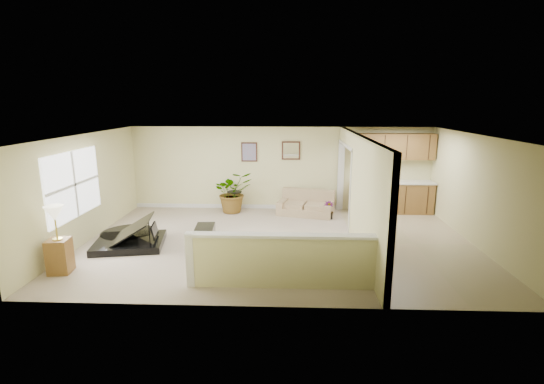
{
  "coord_description": "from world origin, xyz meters",
  "views": [
    {
      "loc": [
        0.21,
        -8.75,
        3.22
      ],
      "look_at": [
        -0.16,
        0.4,
        1.12
      ],
      "focal_mm": 26.0,
      "sensor_mm": 36.0,
      "label": 1
    }
  ],
  "objects_px": {
    "palm_plant": "(233,192)",
    "small_plant": "(328,211)",
    "loveseat": "(306,202)",
    "accent_table": "(235,199)",
    "lamp_stand": "(58,245)",
    "piano": "(129,219)",
    "piano_bench": "(205,239)"
  },
  "relations": [
    {
      "from": "loveseat",
      "to": "small_plant",
      "type": "xyz_separation_m",
      "value": [
        0.61,
        -0.48,
        -0.13
      ]
    },
    {
      "from": "piano",
      "to": "accent_table",
      "type": "bearing_deg",
      "value": 43.15
    },
    {
      "from": "lamp_stand",
      "to": "loveseat",
      "type": "bearing_deg",
      "value": 41.21
    },
    {
      "from": "piano",
      "to": "small_plant",
      "type": "distance_m",
      "value": 5.28
    },
    {
      "from": "piano",
      "to": "loveseat",
      "type": "distance_m",
      "value": 4.96
    },
    {
      "from": "small_plant",
      "to": "piano",
      "type": "bearing_deg",
      "value": -155.2
    },
    {
      "from": "piano_bench",
      "to": "palm_plant",
      "type": "relative_size",
      "value": 0.57
    },
    {
      "from": "small_plant",
      "to": "loveseat",
      "type": "bearing_deg",
      "value": 142.26
    },
    {
      "from": "piano_bench",
      "to": "piano",
      "type": "bearing_deg",
      "value": 170.23
    },
    {
      "from": "loveseat",
      "to": "palm_plant",
      "type": "xyz_separation_m",
      "value": [
        -2.15,
        0.11,
        0.26
      ]
    },
    {
      "from": "loveseat",
      "to": "small_plant",
      "type": "relative_size",
      "value": 3.62
    },
    {
      "from": "piano",
      "to": "piano_bench",
      "type": "xyz_separation_m",
      "value": [
        1.81,
        -0.31,
        -0.33
      ]
    },
    {
      "from": "piano",
      "to": "lamp_stand",
      "type": "relative_size",
      "value": 1.48
    },
    {
      "from": "accent_table",
      "to": "piano_bench",
      "type": "bearing_deg",
      "value": -94.66
    },
    {
      "from": "loveseat",
      "to": "accent_table",
      "type": "height_order",
      "value": "loveseat"
    },
    {
      "from": "loveseat",
      "to": "lamp_stand",
      "type": "bearing_deg",
      "value": -124.12
    },
    {
      "from": "lamp_stand",
      "to": "piano",
      "type": "bearing_deg",
      "value": 65.57
    },
    {
      "from": "palm_plant",
      "to": "small_plant",
      "type": "xyz_separation_m",
      "value": [
        2.77,
        -0.59,
        -0.4
      ]
    },
    {
      "from": "piano",
      "to": "palm_plant",
      "type": "relative_size",
      "value": 1.4
    },
    {
      "from": "small_plant",
      "to": "palm_plant",
      "type": "bearing_deg",
      "value": 168.01
    },
    {
      "from": "loveseat",
      "to": "palm_plant",
      "type": "bearing_deg",
      "value": -168.31
    },
    {
      "from": "small_plant",
      "to": "lamp_stand",
      "type": "xyz_separation_m",
      "value": [
        -5.51,
        -3.81,
        0.35
      ]
    },
    {
      "from": "loveseat",
      "to": "piano_bench",
      "type": "bearing_deg",
      "value": -113.55
    },
    {
      "from": "piano",
      "to": "loveseat",
      "type": "relative_size",
      "value": 1.09
    },
    {
      "from": "piano_bench",
      "to": "small_plant",
      "type": "xyz_separation_m",
      "value": [
        2.97,
        2.52,
        -0.05
      ]
    },
    {
      "from": "palm_plant",
      "to": "piano",
      "type": "bearing_deg",
      "value": -125.75
    },
    {
      "from": "loveseat",
      "to": "lamp_stand",
      "type": "height_order",
      "value": "lamp_stand"
    },
    {
      "from": "palm_plant",
      "to": "piano_bench",
      "type": "bearing_deg",
      "value": -93.79
    },
    {
      "from": "piano_bench",
      "to": "small_plant",
      "type": "height_order",
      "value": "piano_bench"
    },
    {
      "from": "piano_bench",
      "to": "accent_table",
      "type": "height_order",
      "value": "accent_table"
    },
    {
      "from": "accent_table",
      "to": "loveseat",
      "type": "bearing_deg",
      "value": -2.34
    },
    {
      "from": "loveseat",
      "to": "accent_table",
      "type": "relative_size",
      "value": 2.83
    }
  ]
}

